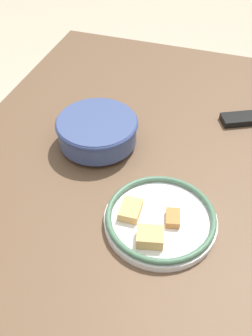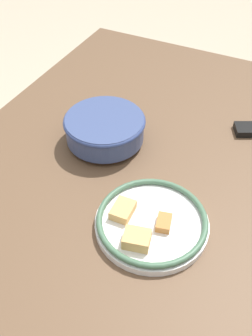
{
  "view_description": "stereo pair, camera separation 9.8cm",
  "coord_description": "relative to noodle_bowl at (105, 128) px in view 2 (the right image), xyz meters",
  "views": [
    {
      "loc": [
        0.73,
        0.2,
        1.5
      ],
      "look_at": [
        0.06,
        -0.02,
        0.82
      ],
      "focal_mm": 42.0,
      "sensor_mm": 36.0,
      "label": 1
    },
    {
      "loc": [
        0.69,
        0.29,
        1.5
      ],
      "look_at": [
        0.06,
        -0.02,
        0.82
      ],
      "focal_mm": 42.0,
      "sensor_mm": 36.0,
      "label": 2
    }
  ],
  "objects": [
    {
      "name": "food_plate",
      "position": [
        0.22,
        0.24,
        -0.03
      ],
      "size": [
        0.26,
        0.26,
        0.05
      ],
      "color": "white",
      "rests_on": "dining_table"
    },
    {
      "name": "noodle_bowl",
      "position": [
        0.0,
        0.0,
        0.0
      ],
      "size": [
        0.23,
        0.23,
        0.08
      ],
      "color": "#384775",
      "rests_on": "dining_table"
    },
    {
      "name": "dining_table",
      "position": [
        0.05,
        0.14,
        -0.13
      ],
      "size": [
        1.39,
        1.03,
        0.78
      ],
      "color": "brown",
      "rests_on": "ground_plane"
    },
    {
      "name": "ground_plane",
      "position": [
        0.05,
        0.14,
        -0.83
      ],
      "size": [
        8.0,
        8.0,
        0.0
      ],
      "primitive_type": "plane",
      "color": "#B7A88E"
    }
  ]
}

